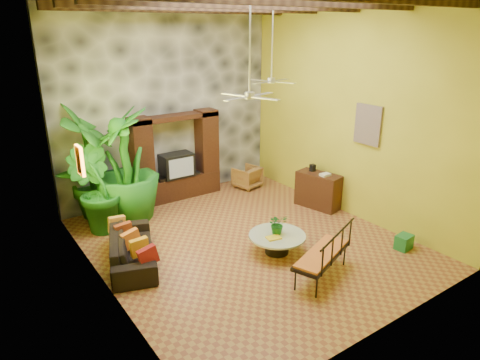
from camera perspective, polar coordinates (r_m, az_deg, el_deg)
ground at (r=9.33m, az=0.67°, el=-8.20°), size 7.00×7.00×0.00m
back_wall at (r=11.43m, az=-9.70°, el=10.02°), size 6.00×0.02×5.00m
left_wall at (r=7.19m, az=-19.13°, el=3.55°), size 0.02×7.00×5.00m
right_wall at (r=10.46m, az=14.38°, el=8.81°), size 0.02×7.00×5.00m
stone_accent_wall at (r=11.38m, az=-9.57°, el=9.98°), size 5.98×0.10×4.98m
ceiling_beams at (r=8.26m, az=0.81°, el=22.57°), size 5.95×5.36×0.22m
entertainment_center at (r=11.47m, az=-8.48°, el=2.22°), size 2.40×0.55×2.30m
ceiling_fan_front at (r=7.87m, az=1.30°, el=12.66°), size 1.28×1.28×1.86m
ceiling_fan_back at (r=10.22m, az=4.24°, el=14.23°), size 1.28×1.28×1.86m
wall_art_mask at (r=8.24m, az=-20.57°, el=2.45°), size 0.06×0.32×0.55m
wall_art_painting at (r=10.09m, az=16.69°, el=7.06°), size 0.06×0.70×0.90m
sofa at (r=8.70m, az=-14.19°, el=-8.78°), size 1.44×2.22×0.61m
wicker_armchair at (r=12.28m, az=0.94°, el=0.40°), size 0.80×0.81×0.62m
tall_plant_a at (r=10.58m, az=-19.61°, el=2.33°), size 1.72×1.79×2.83m
tall_plant_b at (r=9.94m, az=-18.79°, el=-1.24°), size 1.40×1.38×1.99m
tall_plant_c at (r=10.24m, az=-15.05°, el=1.87°), size 1.82×1.82×2.70m
coffee_table at (r=8.83m, az=4.96°, el=-8.10°), size 1.16×1.16×0.40m
centerpiece_plant at (r=8.73m, az=5.03°, el=-5.85°), size 0.46×0.43×0.42m
yellow_tray at (r=8.61m, az=4.51°, el=-7.68°), size 0.31×0.25×0.03m
iron_bench at (r=7.95m, az=11.30°, el=-9.51°), size 1.60×1.07×0.57m
side_console at (r=11.08m, az=10.39°, el=-1.36°), size 0.74×1.20×0.89m
green_bin at (r=9.61m, az=21.01°, el=-7.73°), size 0.38×0.30×0.31m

